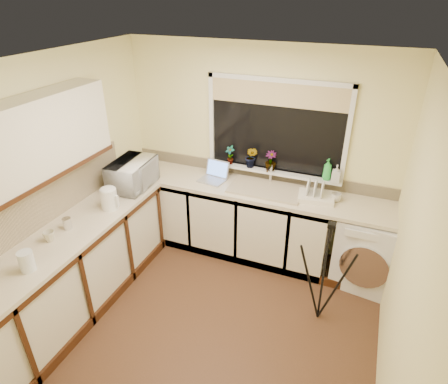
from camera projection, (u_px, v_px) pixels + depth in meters
floor at (208, 317)px, 3.86m from camera, size 3.20×3.20×0.00m
ceiling at (202, 65)px, 2.70m from camera, size 3.20×3.20×0.00m
wall_back at (258, 152)px, 4.51m from camera, size 3.20×0.00×3.20m
wall_front at (91, 350)px, 2.05m from camera, size 3.20×0.00×3.20m
wall_left at (59, 182)px, 3.80m from camera, size 0.00×3.00×3.00m
wall_right at (409, 257)px, 2.76m from camera, size 0.00×3.00×3.00m
base_cabinet_back at (223, 216)px, 4.74m from camera, size 2.55×0.60×0.86m
base_cabinet_left at (77, 271)px, 3.84m from camera, size 0.54×2.40×0.86m
worktop_back at (249, 189)px, 4.43m from camera, size 3.20×0.60×0.04m
worktop_left at (68, 233)px, 3.62m from camera, size 0.60×2.40×0.04m
upper_cabinet at (20, 146)px, 3.11m from camera, size 0.28×1.90×0.70m
splashback_left at (39, 205)px, 3.60m from camera, size 0.02×2.40×0.45m
splashback_back at (257, 172)px, 4.62m from camera, size 3.20×0.02×0.14m
window_glass at (276, 128)px, 4.28m from camera, size 1.50×0.02×1.00m
window_blind at (278, 94)px, 4.08m from camera, size 1.50×0.02×0.25m
windowsill at (272, 171)px, 4.47m from camera, size 1.60×0.14×0.03m
sink at (266, 189)px, 4.34m from camera, size 0.82×0.46×0.03m
faucet at (271, 174)px, 4.44m from camera, size 0.03×0.03×0.24m
washing_machine at (366, 249)px, 4.17m from camera, size 0.67×0.65×0.84m
laptop at (214, 175)px, 4.57m from camera, size 0.33×0.32×0.22m
kettle at (109, 199)px, 3.94m from camera, size 0.17×0.17×0.22m
dish_rack at (316, 197)px, 4.15m from camera, size 0.41×0.33×0.06m
tripod at (324, 273)px, 3.61m from camera, size 0.72×0.72×1.12m
glass_jug at (27, 261)px, 3.09m from camera, size 0.12×0.12×0.18m
steel_jar at (67, 223)px, 3.64m from camera, size 0.08×0.08×0.11m
microwave at (132, 174)px, 4.36m from camera, size 0.42×0.60×0.32m
plant_a at (230, 155)px, 4.57m from camera, size 0.14×0.12×0.23m
plant_b at (251, 157)px, 4.47m from camera, size 0.17×0.14×0.26m
plant_c at (271, 161)px, 4.42m from camera, size 0.15×0.15×0.23m
soap_bottle_green at (327, 169)px, 4.20m from camera, size 0.12×0.12×0.24m
soap_bottle_clear at (336, 174)px, 4.15m from camera, size 0.09×0.09×0.20m
cup_back at (336, 197)px, 4.11m from camera, size 0.15×0.15×0.09m
cup_left at (49, 236)px, 3.46m from camera, size 0.11×0.11×0.10m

